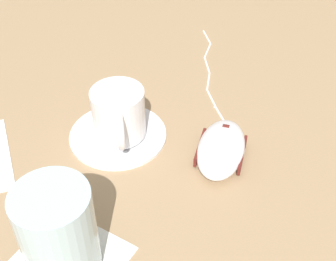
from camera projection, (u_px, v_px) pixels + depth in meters
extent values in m
plane|color=#9E7F5B|center=(112.00, 170.00, 0.62)|extent=(3.00, 3.00, 0.00)
cylinder|color=white|center=(118.00, 134.00, 0.67)|extent=(0.14, 0.14, 0.01)
cylinder|color=white|center=(119.00, 113.00, 0.64)|extent=(0.07, 0.07, 0.07)
torus|color=white|center=(120.00, 131.00, 0.61)|extent=(0.04, 0.05, 0.05)
ellipsoid|color=silver|center=(221.00, 149.00, 0.63)|extent=(0.13, 0.12, 0.03)
cylinder|color=#591E19|center=(226.00, 129.00, 0.65)|extent=(0.01, 0.01, 0.01)
cube|color=#591E19|center=(200.00, 147.00, 0.64)|extent=(0.06, 0.04, 0.01)
cube|color=#591E19|center=(242.00, 155.00, 0.63)|extent=(0.06, 0.04, 0.01)
cylinder|color=white|center=(222.00, 117.00, 0.70)|extent=(0.02, 0.04, 0.00)
cylinder|color=white|center=(212.00, 98.00, 0.74)|extent=(0.03, 0.04, 0.00)
cylinder|color=white|center=(208.00, 80.00, 0.77)|extent=(0.04, 0.03, 0.00)
cylinder|color=white|center=(207.00, 64.00, 0.81)|extent=(0.03, 0.04, 0.00)
cylinder|color=white|center=(208.00, 50.00, 0.85)|extent=(0.04, 0.03, 0.00)
cylinder|color=white|center=(207.00, 36.00, 0.88)|extent=(0.03, 0.04, 0.00)
sphere|color=white|center=(228.00, 127.00, 0.69)|extent=(0.00, 0.00, 0.00)
sphere|color=white|center=(216.00, 107.00, 0.72)|extent=(0.00, 0.00, 0.00)
sphere|color=white|center=(207.00, 89.00, 0.76)|extent=(0.00, 0.00, 0.00)
sphere|color=white|center=(210.00, 72.00, 0.79)|extent=(0.00, 0.00, 0.00)
sphere|color=white|center=(205.00, 57.00, 0.83)|extent=(0.00, 0.00, 0.00)
sphere|color=white|center=(211.00, 43.00, 0.86)|extent=(0.00, 0.00, 0.00)
sphere|color=white|center=(203.00, 30.00, 0.90)|extent=(0.00, 0.00, 0.00)
cylinder|color=silver|center=(58.00, 233.00, 0.48)|extent=(0.08, 0.08, 0.11)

